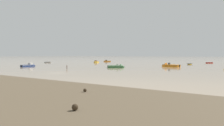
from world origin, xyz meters
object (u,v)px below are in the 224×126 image
rowboat_moored_0 (190,64)px  rowboat_moored_2 (48,62)px  motorboat_moored_2 (106,61)px  motorboat_moored_3 (30,66)px  mooring_post_near (67,67)px  motorboat_moored_1 (96,62)px  motorboat_moored_5 (169,66)px  motorboat_moored_4 (118,67)px  rowboat_moored_1 (209,63)px

rowboat_moored_0 → rowboat_moored_2: (-64.79, -19.38, -0.02)m
motorboat_moored_2 → motorboat_moored_3: bearing=47.2°
rowboat_moored_0 → motorboat_moored_3: size_ratio=0.74×
motorboat_moored_3 → rowboat_moored_2: bearing=45.4°
rowboat_moored_0 → mooring_post_near: bearing=-17.1°
rowboat_moored_0 → motorboat_moored_1: size_ratio=0.84×
motorboat_moored_5 → motorboat_moored_4: bearing=55.1°
mooring_post_near → motorboat_moored_2: bearing=113.8°
motorboat_moored_3 → rowboat_moored_1: (47.76, 65.59, -0.11)m
motorboat_moored_2 → motorboat_moored_3: (5.10, -54.28, 0.06)m
motorboat_moored_4 → rowboat_moored_2: bearing=125.1°
motorboat_moored_2 → rowboat_moored_2: (-16.74, -28.27, -0.09)m
motorboat_moored_4 → rowboat_moored_2: motorboat_moored_4 is taller
motorboat_moored_5 → motorboat_moored_3: bearing=40.0°
rowboat_moored_1 → mooring_post_near: bearing=-163.2°
rowboat_moored_1 → rowboat_moored_2: size_ratio=1.28×
rowboat_moored_0 → rowboat_moored_2: bearing=-64.5°
motorboat_moored_1 → motorboat_moored_3: bearing=-15.2°
motorboat_moored_1 → motorboat_moored_3: 40.28m
mooring_post_near → motorboat_moored_1: bearing=117.2°
motorboat_moored_3 → rowboat_moored_1: 81.13m
motorboat_moored_3 → rowboat_moored_2: size_ratio=1.54×
rowboat_moored_0 → motorboat_moored_4: (-14.62, -33.86, 0.10)m
motorboat_moored_4 → rowboat_moored_2: size_ratio=1.58×
motorboat_moored_2 → motorboat_moored_4: motorboat_moored_4 is taller
motorboat_moored_3 → motorboat_moored_5: 47.45m
motorboat_moored_1 → motorboat_moored_4: (30.32, -28.71, 0.00)m
motorboat_moored_2 → rowboat_moored_1: motorboat_moored_2 is taller
motorboat_moored_1 → motorboat_moored_2: bearing=174.4°
motorboat_moored_3 → motorboat_moored_4: motorboat_moored_3 is taller
motorboat_moored_2 → motorboat_moored_4: bearing=79.9°
rowboat_moored_1 → rowboat_moored_2: rowboat_moored_1 is taller
rowboat_moored_0 → motorboat_moored_2: motorboat_moored_2 is taller
rowboat_moored_1 → motorboat_moored_3: bearing=-176.8°
motorboat_moored_2 → mooring_post_near: mooring_post_near is taller
mooring_post_near → rowboat_moored_1: bearing=67.5°
rowboat_moored_2 → motorboat_moored_2: bearing=22.8°
motorboat_moored_3 → motorboat_moored_1: bearing=8.2°
motorboat_moored_3 → motorboat_moored_5: bearing=-53.7°
motorboat_moored_1 → rowboat_moored_1: size_ratio=1.07×
motorboat_moored_3 → mooring_post_near: size_ratio=4.27×
motorboat_moored_5 → rowboat_moored_2: (-62.55, 1.63, -0.15)m
motorboat_moored_3 → motorboat_moored_2: bearing=10.7°
rowboat_moored_0 → motorboat_moored_2: (-48.06, 8.89, 0.08)m
rowboat_moored_0 → mooring_post_near: (-23.20, -47.51, 0.39)m
motorboat_moored_5 → motorboat_moored_2: bearing=-24.1°
motorboat_moored_3 → mooring_post_near: bearing=-90.8°
motorboat_moored_1 → rowboat_moored_1: bearing=99.0°
motorboat_moored_2 → rowboat_moored_0: bearing=121.4°
motorboat_moored_2 → motorboat_moored_4: 54.27m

